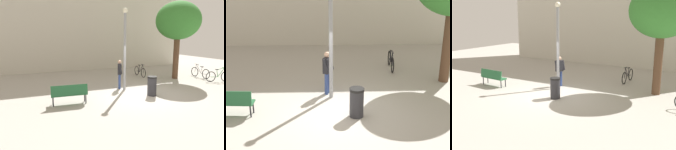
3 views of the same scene
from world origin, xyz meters
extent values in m
plane|color=#A8A399|center=(0.00, 0.00, 0.00)|extent=(36.00, 36.00, 0.00)
cylinder|color=gray|center=(-0.28, 1.32, 2.13)|extent=(0.14, 0.14, 4.25)
cylinder|color=#334784|center=(-0.38, 1.78, 0.42)|extent=(0.14, 0.14, 0.85)
cylinder|color=#334784|center=(-0.46, 1.60, 0.42)|extent=(0.14, 0.14, 0.85)
cube|color=#232328|center=(-0.42, 1.69, 1.15)|extent=(0.36, 0.45, 0.60)
sphere|color=tan|center=(-0.42, 1.69, 1.56)|extent=(0.22, 0.22, 0.22)
cylinder|color=#232328|center=(-0.27, 1.90, 1.18)|extent=(0.25, 0.18, 0.55)
cylinder|color=#232328|center=(-0.47, 1.44, 1.18)|extent=(0.25, 0.18, 0.55)
cube|color=#236038|center=(-3.66, 0.00, 0.45)|extent=(1.63, 0.55, 0.06)
cube|color=#236038|center=(-3.68, -0.19, 0.70)|extent=(1.60, 0.23, 0.44)
cylinder|color=black|center=(-2.94, 0.11, 0.21)|extent=(0.05, 0.05, 0.42)
cylinder|color=black|center=(-2.96, -0.21, 0.21)|extent=(0.05, 0.05, 0.42)
cylinder|color=brown|center=(4.51, 2.82, 1.50)|extent=(0.41, 0.41, 3.00)
torus|color=black|center=(2.53, 3.94, 0.36)|extent=(0.08, 0.71, 0.71)
torus|color=black|center=(2.58, 5.04, 0.36)|extent=(0.08, 0.71, 0.71)
cylinder|color=black|center=(2.55, 4.30, 0.64)|extent=(0.06, 0.50, 0.64)
cylinder|color=black|center=(2.55, 4.35, 0.88)|extent=(0.06, 0.58, 0.18)
cylinder|color=black|center=(2.56, 4.59, 0.57)|extent=(0.04, 0.14, 0.48)
cylinder|color=black|center=(2.57, 4.79, 0.33)|extent=(0.06, 0.50, 0.04)
cylinder|color=black|center=(2.53, 4.00, 0.64)|extent=(0.04, 0.17, 0.63)
cube|color=black|center=(2.56, 4.64, 0.83)|extent=(0.09, 0.20, 0.04)
cylinder|color=black|center=(2.54, 4.07, 0.95)|extent=(0.05, 0.44, 0.03)
cylinder|color=#2D2D33|center=(0.53, -0.26, 0.46)|extent=(0.46, 0.46, 0.92)
cylinder|color=black|center=(0.53, -0.26, 0.96)|extent=(0.49, 0.49, 0.08)
camera|label=1|loc=(-5.26, -8.97, 3.04)|focal=32.90mm
camera|label=2|loc=(-0.41, -9.86, 5.02)|focal=51.94mm
camera|label=3|loc=(6.93, -10.46, 3.88)|focal=42.53mm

